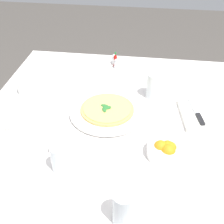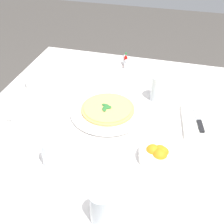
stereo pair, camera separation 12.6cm
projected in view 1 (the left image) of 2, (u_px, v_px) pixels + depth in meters
The scene contains 15 objects.
ground_plane at pixel (116, 217), 1.71m from camera, with size 8.00×8.00×0.00m, color #4C4742.
dining_table at pixel (117, 139), 1.33m from camera, with size 1.20×1.20×0.75m.
pizza_plate at pixel (107, 111), 1.28m from camera, with size 0.33×0.33×0.02m.
pizza at pixel (107, 109), 1.27m from camera, with size 0.24×0.24×0.02m.
coffee_cup_back_corner at pixel (26, 88), 1.40m from camera, with size 0.13×0.13×0.06m.
water_glass_far_left at pixel (154, 87), 1.36m from camera, with size 0.07×0.07×0.13m.
water_glass_center_back at pixel (60, 159), 1.00m from camera, with size 0.06×0.06×0.11m.
water_glass_left_edge at pixel (123, 209), 0.83m from camera, with size 0.06×0.06×0.12m.
napkin_folded at pixel (196, 115), 1.26m from camera, with size 0.24×0.16×0.02m.
dinner_knife at pixel (197, 112), 1.25m from camera, with size 0.19×0.06×0.01m.
citrus_bowl at pixel (167, 150), 1.06m from camera, with size 0.15×0.15×0.06m.
hot_sauce_bottle at pixel (115, 60), 1.62m from camera, with size 0.02×0.02×0.08m.
salt_shaker at pixel (114, 59), 1.65m from camera, with size 0.03×0.03×0.06m.
pepper_shaker at pixel (116, 64), 1.60m from camera, with size 0.03×0.03×0.06m.
menu_card at pixel (53, 141), 1.10m from camera, with size 0.09×0.01×0.06m.
Camera 1 is at (-0.98, -0.11, 1.53)m, focal length 46.16 mm.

